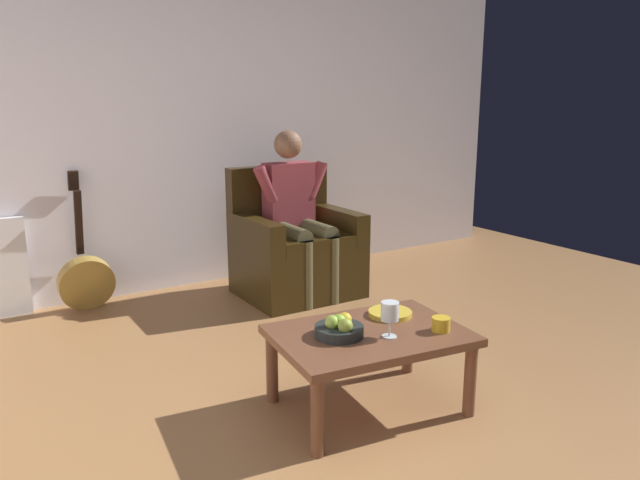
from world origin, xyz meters
name	(u,v)px	position (x,y,z in m)	size (l,w,h in m)	color
ground_plane	(415,479)	(0.00, 0.00, 0.00)	(7.67, 7.67, 0.00)	#9C6B40
wall_back	(157,115)	(0.00, -3.02, 1.36)	(6.79, 0.06, 2.72)	silver
armchair	(295,251)	(-0.79, -2.33, 0.33)	(0.84, 0.72, 0.97)	#30230D
person_seated	(297,209)	(-0.79, -2.29, 0.67)	(0.63, 0.60, 1.25)	#8F353D
coffee_table	(369,343)	(-0.19, -0.57, 0.34)	(0.97, 0.74, 0.40)	brown
guitar	(86,279)	(0.66, -2.81, 0.23)	(0.39, 0.25, 0.99)	#A98437
wine_glass_near	(390,313)	(-0.22, -0.46, 0.52)	(0.08, 0.08, 0.17)	silver
fruit_bowl	(339,328)	(-0.03, -0.60, 0.44)	(0.23, 0.23, 0.11)	#212726
decorative_dish	(390,313)	(-0.41, -0.69, 0.41)	(0.22, 0.22, 0.02)	gold
candle_jar	(441,324)	(-0.48, -0.39, 0.43)	(0.09, 0.09, 0.07)	gold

